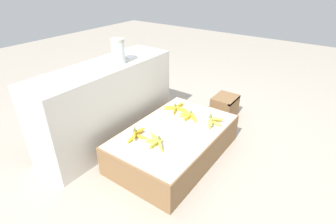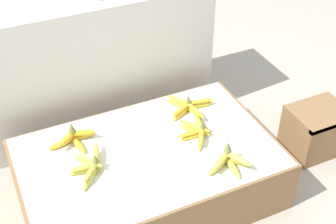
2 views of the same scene
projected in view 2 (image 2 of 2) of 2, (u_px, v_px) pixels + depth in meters
The scene contains 9 objects.
ground_plane at pixel (149, 194), 2.20m from camera, with size 10.00×10.00×0.00m, color #A89E8E.
display_platform at pixel (148, 174), 2.12m from camera, with size 1.13×0.70×0.27m.
back_vendor_table at pixel (74, 63), 2.42m from camera, with size 1.40×0.43×0.74m.
wooden_crate at pixel (316, 130), 2.38m from camera, with size 0.29×0.23×0.25m.
banana_bunch_front_midleft at pixel (229, 161), 1.95m from camera, with size 0.21×0.16×0.10m.
banana_bunch_middle_left at pixel (91, 165), 1.93m from camera, with size 0.17×0.24×0.09m.
banana_bunch_middle_midleft at pixel (197, 130), 2.11m from camera, with size 0.18×0.23×0.08m.
banana_bunch_back_left at pixel (74, 138), 2.06m from camera, with size 0.22×0.14×0.10m.
banana_bunch_back_midleft at pixel (189, 106), 2.25m from camera, with size 0.25×0.24×0.09m.
Camera 2 is at (-0.55, -1.40, 1.65)m, focal length 50.00 mm.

